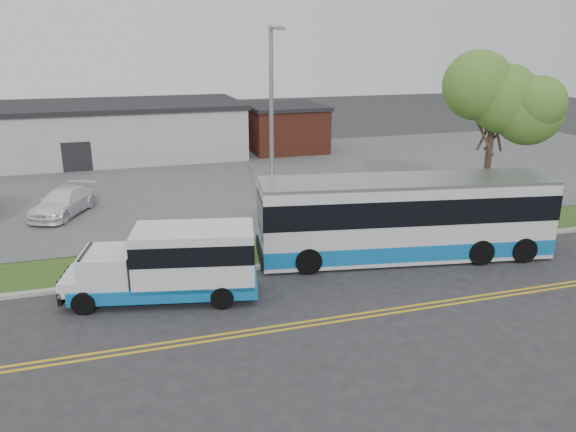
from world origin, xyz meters
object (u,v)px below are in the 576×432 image
object	(u,v)px
pedestrian	(179,248)
parked_car_b	(63,202)
tree_east	(494,103)
shuttle_bus	(176,261)
transit_bus	(404,218)
streetlight_near	(272,135)

from	to	relation	value
pedestrian	parked_car_b	distance (m)	10.57
tree_east	pedestrian	xyz separation A→B (m)	(-15.21, -1.10, -5.26)
pedestrian	parked_car_b	world-z (taller)	pedestrian
shuttle_bus	transit_bus	xyz separation A→B (m)	(9.86, 1.27, 0.34)
streetlight_near	pedestrian	world-z (taller)	streetlight_near
shuttle_bus	parked_car_b	distance (m)	12.75
shuttle_bus	transit_bus	size ratio (longest dim) A/B	0.56
shuttle_bus	pedestrian	distance (m)	2.63
streetlight_near	transit_bus	distance (m)	6.66
streetlight_near	parked_car_b	distance (m)	13.29
tree_east	pedestrian	bearing A→B (deg)	-175.86
pedestrian	tree_east	bearing A→B (deg)	-176.77
transit_bus	shuttle_bus	bearing A→B (deg)	-163.23
transit_bus	parked_car_b	world-z (taller)	transit_bus
streetlight_near	transit_bus	bearing A→B (deg)	-21.98
tree_east	shuttle_bus	distance (m)	16.72
pedestrian	transit_bus	bearing A→B (deg)	171.29
transit_bus	parked_car_b	size ratio (longest dim) A/B	2.67
tree_east	transit_bus	bearing A→B (deg)	-157.30
pedestrian	parked_car_b	xyz separation A→B (m)	(-5.03, 9.29, -0.15)
shuttle_bus	parked_car_b	size ratio (longest dim) A/B	1.50
pedestrian	parked_car_b	bearing A→B (deg)	-62.50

